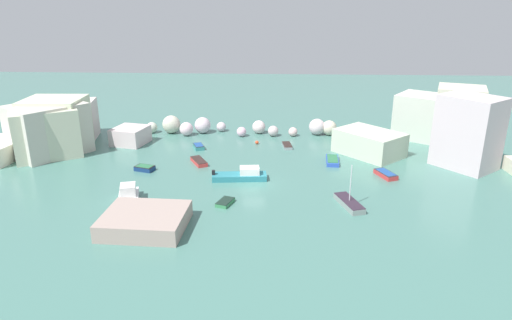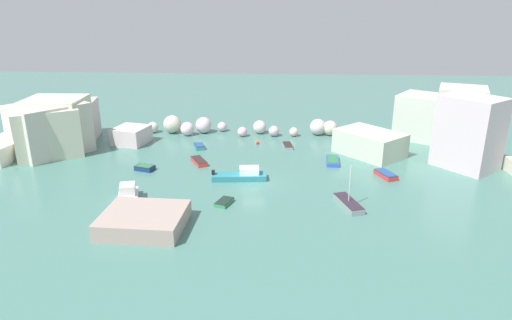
# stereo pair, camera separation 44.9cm
# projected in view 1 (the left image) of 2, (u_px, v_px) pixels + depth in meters

# --- Properties ---
(cove_water) EXTENTS (160.00, 160.00, 0.00)m
(cove_water) POSITION_uv_depth(u_px,v_px,m) (254.00, 183.00, 51.85)
(cove_water) COLOR #497B70
(cove_water) RESTS_ON ground
(cliff_headland_left) EXTENTS (20.68, 21.06, 7.08)m
(cliff_headland_left) POSITION_uv_depth(u_px,v_px,m) (53.00, 128.00, 63.00)
(cliff_headland_left) COLOR beige
(cliff_headland_left) RESTS_ON ground
(cliff_headland_right) EXTENTS (27.89, 23.32, 8.90)m
(cliff_headland_right) POSITION_uv_depth(u_px,v_px,m) (441.00, 125.00, 63.02)
(cliff_headland_right) COLOR beige
(cliff_headland_right) RESTS_ON ground
(rock_breakwater) EXTENTS (29.47, 4.36, 2.76)m
(rock_breakwater) POSITION_uv_depth(u_px,v_px,m) (236.00, 127.00, 70.23)
(rock_breakwater) COLOR beige
(rock_breakwater) RESTS_ON ground
(stone_dock) EXTENTS (7.61, 6.66, 1.55)m
(stone_dock) POSITION_uv_depth(u_px,v_px,m) (145.00, 221.00, 41.30)
(stone_dock) COLOR #AA9389
(stone_dock) RESTS_ON ground
(channel_buoy) EXTENTS (0.52, 0.52, 0.52)m
(channel_buoy) POSITION_uv_depth(u_px,v_px,m) (257.00, 142.00, 65.56)
(channel_buoy) COLOR #E04C28
(channel_buoy) RESTS_ON cove_water
(moored_boat_0) EXTENTS (1.50, 2.96, 0.44)m
(moored_boat_0) POSITION_uv_depth(u_px,v_px,m) (287.00, 146.00, 64.25)
(moored_boat_0) COLOR #8E969B
(moored_boat_0) RESTS_ON cove_water
(moored_boat_1) EXTENTS (6.41, 2.47, 1.51)m
(moored_boat_1) POSITION_uv_depth(u_px,v_px,m) (242.00, 175.00, 52.63)
(moored_boat_1) COLOR teal
(moored_boat_1) RESTS_ON cove_water
(moored_boat_2) EXTENTS (2.43, 3.37, 0.59)m
(moored_boat_2) POSITION_uv_depth(u_px,v_px,m) (386.00, 174.00, 53.52)
(moored_boat_2) COLOR #C83637
(moored_boat_2) RESTS_ON cove_water
(moored_boat_3) EXTENTS (1.80, 3.93, 0.55)m
(moored_boat_3) POSITION_uv_depth(u_px,v_px,m) (332.00, 160.00, 58.24)
(moored_boat_3) COLOR blue
(moored_boat_3) RESTS_ON cove_water
(moored_boat_4) EXTENTS (2.57, 2.00, 0.60)m
(moored_boat_4) POSITION_uv_depth(u_px,v_px,m) (145.00, 168.00, 55.46)
(moored_boat_4) COLOR navy
(moored_boat_4) RESTS_ON cove_water
(moored_boat_5) EXTENTS (1.97, 2.58, 0.56)m
(moored_boat_5) POSITION_uv_depth(u_px,v_px,m) (199.00, 146.00, 63.65)
(moored_boat_5) COLOR teal
(moored_boat_5) RESTS_ON cove_water
(moored_boat_6) EXTENTS (1.90, 2.50, 0.42)m
(moored_boat_6) POSITION_uv_depth(u_px,v_px,m) (225.00, 202.00, 46.35)
(moored_boat_6) COLOR #3A8754
(moored_boat_6) RESTS_ON cove_water
(moored_boat_7) EXTENTS (2.74, 4.71, 4.41)m
(moored_boat_7) POSITION_uv_depth(u_px,v_px,m) (349.00, 203.00, 45.90)
(moored_boat_7) COLOR gray
(moored_boat_7) RESTS_ON cove_water
(moored_boat_8) EXTENTS (3.42, 5.93, 1.77)m
(moored_boat_8) POSITION_uv_depth(u_px,v_px,m) (128.00, 198.00, 46.42)
(moored_boat_8) COLOR silver
(moored_boat_8) RESTS_ON cove_water
(moored_boat_9) EXTENTS (2.68, 2.32, 0.43)m
(moored_boat_9) POSITION_uv_depth(u_px,v_px,m) (360.00, 151.00, 61.99)
(moored_boat_9) COLOR #C34039
(moored_boat_9) RESTS_ON cove_water
(moored_boat_10) EXTENTS (2.68, 3.59, 0.54)m
(moored_boat_10) POSITION_uv_depth(u_px,v_px,m) (199.00, 161.00, 57.83)
(moored_boat_10) COLOR #CC3B3A
(moored_boat_10) RESTS_ON cove_water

